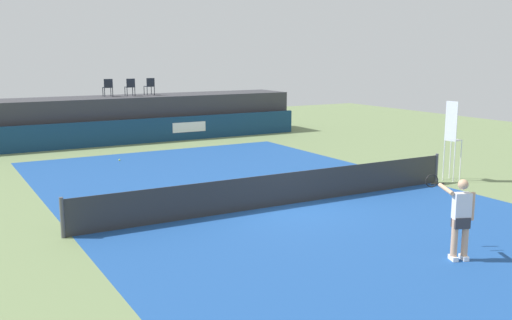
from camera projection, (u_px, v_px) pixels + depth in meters
ground_plane at (235, 185)px, 19.64m from camera, size 48.00×48.00×0.00m
court_inner at (282, 205)px, 17.08m from camera, size 12.00×22.00×0.00m
sponsor_wall at (135, 132)px, 28.53m from camera, size 18.00×0.22×1.20m
spectator_platform at (124, 118)px, 29.97m from camera, size 18.00×2.80×2.20m
spectator_chair_far_left at (108, 87)px, 29.49m from camera, size 0.46×0.46×0.89m
spectator_chair_left at (130, 86)px, 29.87m from camera, size 0.45×0.45×0.89m
spectator_chair_center at (150, 86)px, 30.50m from camera, size 0.47×0.47×0.89m
umpire_chair at (452, 135)px, 20.09m from camera, size 0.51×0.51×2.76m
tennis_net at (282, 189)px, 16.99m from camera, size 12.40×0.02×0.95m
net_post_near at (62, 218)px, 13.98m from camera, size 0.10×0.10×1.00m
net_post_far at (436, 168)px, 20.00m from camera, size 0.10×0.10×1.00m
tennis_player at (460, 216)px, 12.42m from camera, size 0.56×1.25×1.77m
tennis_ball at (119, 160)px, 24.08m from camera, size 0.07×0.07×0.07m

